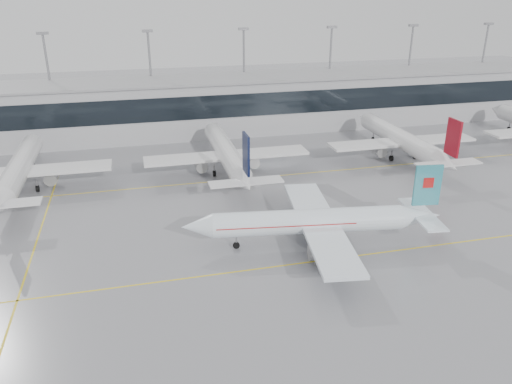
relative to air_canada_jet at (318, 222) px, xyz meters
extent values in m
plane|color=gray|center=(-6.38, -4.15, -3.35)|extent=(320.00, 320.00, 0.00)
cube|color=yellow|center=(-6.38, -4.15, -3.34)|extent=(120.00, 0.25, 0.01)
cube|color=yellow|center=(-6.38, 25.85, -3.34)|extent=(120.00, 0.25, 0.01)
cube|color=yellow|center=(-36.38, 10.85, -3.34)|extent=(0.25, 60.00, 0.01)
cube|color=#A3A4A7|center=(-6.38, 57.85, 2.65)|extent=(180.00, 15.00, 12.00)
cube|color=black|center=(-6.38, 50.30, 4.15)|extent=(180.00, 0.20, 5.00)
cube|color=gray|center=(-6.38, 57.85, 8.85)|extent=(182.00, 16.00, 0.40)
cylinder|color=gray|center=(-39.38, 63.85, 7.65)|extent=(0.50, 0.50, 22.00)
cube|color=gray|center=(-39.38, 63.85, 18.95)|extent=(2.40, 1.00, 0.60)
cylinder|color=gray|center=(-17.38, 63.85, 7.65)|extent=(0.50, 0.50, 22.00)
cube|color=gray|center=(-17.38, 63.85, 18.95)|extent=(2.40, 1.00, 0.60)
cylinder|color=gray|center=(4.62, 63.85, 7.65)|extent=(0.50, 0.50, 22.00)
cube|color=gray|center=(4.62, 63.85, 18.95)|extent=(2.40, 1.00, 0.60)
cylinder|color=gray|center=(26.62, 63.85, 7.65)|extent=(0.50, 0.50, 22.00)
cube|color=gray|center=(26.62, 63.85, 18.95)|extent=(2.40, 1.00, 0.60)
cylinder|color=gray|center=(48.62, 63.85, 7.65)|extent=(0.50, 0.50, 22.00)
cube|color=gray|center=(48.62, 63.85, 18.95)|extent=(2.40, 1.00, 0.60)
cylinder|color=gray|center=(70.62, 63.85, 7.65)|extent=(0.50, 0.50, 22.00)
cube|color=gray|center=(70.62, 63.85, 18.95)|extent=(2.40, 1.00, 0.60)
cylinder|color=white|center=(-1.29, 0.18, 0.10)|extent=(25.06, 6.66, 3.26)
cone|color=white|center=(-15.58, 2.18, 0.10)|extent=(4.41, 3.78, 3.26)
cone|color=white|center=(13.78, -1.92, 0.10)|extent=(6.00, 4.00, 3.26)
cube|color=white|center=(0.19, -0.03, -0.30)|extent=(8.67, 27.35, 0.45)
cube|color=white|center=(13.98, -1.95, 0.40)|extent=(4.20, 10.64, 0.25)
cube|color=teal|center=(14.18, -1.98, 4.51)|extent=(3.61, 0.84, 5.56)
cylinder|color=gray|center=(-0.97, -4.71, -1.80)|extent=(3.86, 2.58, 2.10)
cylinder|color=gray|center=(0.36, 4.80, -1.80)|extent=(3.86, 2.58, 2.10)
cylinder|color=gray|center=(-10.62, 1.48, -2.21)|extent=(0.20, 0.20, 1.37)
cylinder|color=black|center=(-10.62, 1.48, -2.90)|extent=(0.93, 0.42, 0.90)
cylinder|color=gray|center=(0.82, -2.74, -2.11)|extent=(0.24, 0.24, 1.37)
cylinder|color=black|center=(0.82, -2.74, -2.80)|extent=(1.15, 0.60, 1.10)
cylinder|color=gray|center=(1.54, 2.41, -2.11)|extent=(0.24, 0.24, 1.37)
cylinder|color=black|center=(1.54, 2.41, -2.80)|extent=(1.15, 0.60, 1.10)
cube|color=#B70F0F|center=(14.18, -1.98, 4.93)|extent=(1.45, 0.64, 1.40)
cube|color=#B70F0F|center=(-4.26, 0.60, 0.30)|extent=(18.28, 5.75, 0.12)
cylinder|color=silver|center=(-41.38, 30.85, 0.45)|extent=(3.59, 27.36, 3.59)
cone|color=silver|center=(-41.38, 46.53, 0.45)|extent=(3.59, 4.00, 3.59)
cube|color=silver|center=(-41.38, 29.35, 0.05)|extent=(29.64, 5.00, 0.45)
cylinder|color=gray|center=(-36.58, 29.85, -1.45)|extent=(2.10, 3.60, 2.10)
cylinder|color=gray|center=(-41.38, 41.53, -2.12)|extent=(0.20, 0.20, 1.56)
cylinder|color=black|center=(-41.38, 41.53, -2.90)|extent=(0.30, 0.90, 0.90)
cylinder|color=gray|center=(-43.98, 28.35, -2.02)|extent=(0.24, 0.24, 1.56)
cylinder|color=black|center=(-43.98, 28.35, -2.80)|extent=(0.45, 1.10, 1.10)
cylinder|color=gray|center=(-38.78, 28.35, -2.02)|extent=(0.24, 0.24, 1.56)
cylinder|color=black|center=(-38.78, 28.35, -2.80)|extent=(0.45, 1.10, 1.10)
cylinder|color=silver|center=(-6.38, 30.85, 0.45)|extent=(3.59, 27.36, 3.59)
cone|color=silver|center=(-6.38, 46.53, 0.45)|extent=(3.59, 4.00, 3.59)
cone|color=silver|center=(-6.38, 14.37, 0.45)|extent=(3.59, 5.60, 3.59)
cube|color=silver|center=(-6.38, 29.35, 0.05)|extent=(29.64, 5.00, 0.45)
cube|color=silver|center=(-6.38, 14.17, 0.75)|extent=(11.40, 2.80, 0.25)
cube|color=black|center=(-6.38, 13.97, 5.31)|extent=(0.35, 3.60, 6.12)
cylinder|color=gray|center=(-11.18, 29.85, -1.45)|extent=(2.10, 3.60, 2.10)
cylinder|color=gray|center=(-1.58, 29.85, -1.45)|extent=(2.10, 3.60, 2.10)
cylinder|color=gray|center=(-6.38, 41.53, -2.12)|extent=(0.20, 0.20, 1.56)
cylinder|color=black|center=(-6.38, 41.53, -2.90)|extent=(0.30, 0.90, 0.90)
cylinder|color=gray|center=(-8.98, 28.35, -2.02)|extent=(0.24, 0.24, 1.56)
cylinder|color=black|center=(-8.98, 28.35, -2.80)|extent=(0.45, 1.10, 1.10)
cylinder|color=gray|center=(-3.78, 28.35, -2.02)|extent=(0.24, 0.24, 1.56)
cylinder|color=black|center=(-3.78, 28.35, -2.80)|extent=(0.45, 1.10, 1.10)
cylinder|color=silver|center=(28.62, 30.85, 0.45)|extent=(3.59, 27.36, 3.59)
cone|color=silver|center=(28.62, 46.53, 0.45)|extent=(3.59, 4.00, 3.59)
cone|color=silver|center=(28.62, 14.37, 0.45)|extent=(3.59, 5.60, 3.59)
cube|color=silver|center=(28.62, 29.35, 0.05)|extent=(29.64, 5.00, 0.45)
cube|color=silver|center=(28.62, 14.17, 0.75)|extent=(11.40, 2.80, 0.25)
cube|color=maroon|center=(28.62, 13.97, 5.31)|extent=(0.35, 3.60, 6.12)
cylinder|color=gray|center=(23.82, 29.85, -1.45)|extent=(2.10, 3.60, 2.10)
cylinder|color=gray|center=(33.42, 29.85, -1.45)|extent=(2.10, 3.60, 2.10)
cylinder|color=gray|center=(28.62, 41.53, -2.12)|extent=(0.20, 0.20, 1.56)
cylinder|color=black|center=(28.62, 41.53, -2.90)|extent=(0.30, 0.90, 0.90)
cylinder|color=gray|center=(26.02, 28.35, -2.02)|extent=(0.24, 0.24, 1.56)
cylinder|color=black|center=(26.02, 28.35, -2.80)|extent=(0.45, 1.10, 1.10)
cylinder|color=gray|center=(31.22, 28.35, -2.02)|extent=(0.24, 0.24, 1.56)
cylinder|color=black|center=(31.22, 28.35, -2.80)|extent=(0.45, 1.10, 1.10)
cone|color=silver|center=(63.62, 46.53, 0.45)|extent=(3.59, 4.00, 3.59)
cylinder|color=gray|center=(63.62, 41.53, -2.12)|extent=(0.20, 0.20, 1.56)
cylinder|color=black|center=(63.62, 41.53, -2.90)|extent=(0.30, 0.90, 0.90)
camera|label=1|loc=(-22.04, -54.89, 28.78)|focal=35.00mm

